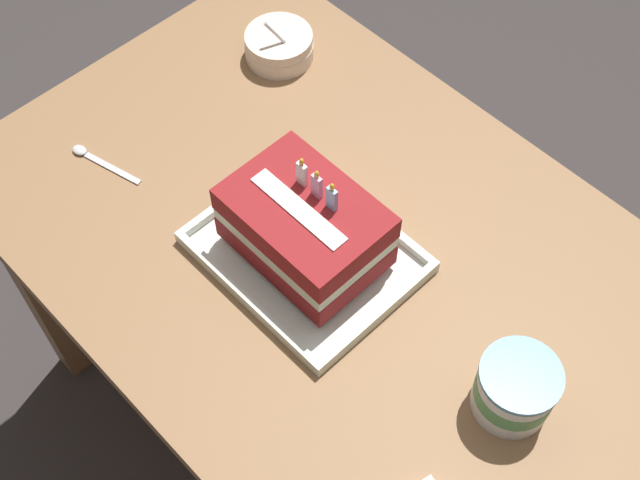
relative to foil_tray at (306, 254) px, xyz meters
The scene contains 7 objects.
ground_plane 0.73m from the foil_tray, 69.73° to the left, with size 8.00×8.00×0.00m, color #383333.
dining_table 0.12m from the foil_tray, 69.73° to the left, with size 1.16×0.76×0.72m.
foil_tray is the anchor object (origin of this frame).
birthday_cake 0.07m from the foil_tray, 90.00° to the left, with size 0.23×0.16×0.16m.
bowl_stack 0.43m from the foil_tray, 142.83° to the left, with size 0.12×0.12×0.10m.
ice_cream_tub 0.37m from the foil_tray, ahead, with size 0.11×0.11×0.10m.
serving_spoon_near_tray 0.40m from the foil_tray, 162.29° to the right, with size 0.14×0.05×0.01m.
Camera 1 is at (0.50, -0.51, 1.83)m, focal length 47.84 mm.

